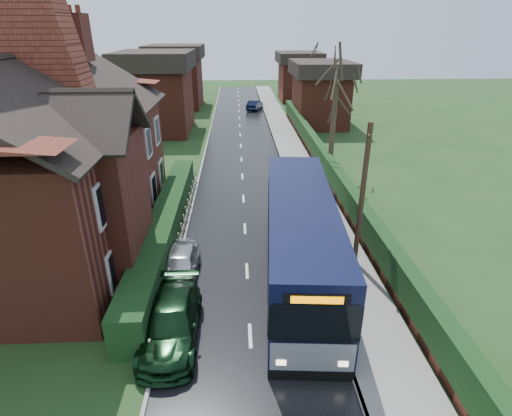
{
  "coord_description": "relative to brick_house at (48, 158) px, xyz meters",
  "views": [
    {
      "loc": [
        -0.31,
        -12.65,
        9.71
      ],
      "look_at": [
        0.52,
        4.67,
        1.8
      ],
      "focal_mm": 28.0,
      "sensor_mm": 36.0,
      "label": 1
    }
  ],
  "objects": [
    {
      "name": "ground",
      "position": [
        8.73,
        -4.78,
        -4.38
      ],
      "size": [
        140.0,
        140.0,
        0.0
      ],
      "primitive_type": "plane",
      "color": "#28471E",
      "rests_on": "ground"
    },
    {
      "name": "road",
      "position": [
        8.73,
        5.22,
        -4.37
      ],
      "size": [
        6.0,
        100.0,
        0.02
      ],
      "primitive_type": "cube",
      "color": "black",
      "rests_on": "ground"
    },
    {
      "name": "pavement",
      "position": [
        12.98,
        5.22,
        -4.31
      ],
      "size": [
        2.5,
        100.0,
        0.14
      ],
      "primitive_type": "cube",
      "color": "slate",
      "rests_on": "ground"
    },
    {
      "name": "kerb_right",
      "position": [
        11.78,
        5.22,
        -4.31
      ],
      "size": [
        0.12,
        100.0,
        0.14
      ],
      "primitive_type": "cube",
      "color": "gray",
      "rests_on": "ground"
    },
    {
      "name": "kerb_left",
      "position": [
        5.68,
        5.22,
        -4.33
      ],
      "size": [
        0.12,
        100.0,
        0.1
      ],
      "primitive_type": "cube",
      "color": "gray",
      "rests_on": "ground"
    },
    {
      "name": "front_hedge",
      "position": [
        4.83,
        0.22,
        -3.58
      ],
      "size": [
        1.2,
        16.0,
        1.6
      ],
      "primitive_type": "cube",
      "color": "black",
      "rests_on": "ground"
    },
    {
      "name": "picket_fence",
      "position": [
        5.58,
        0.22,
        -3.93
      ],
      "size": [
        0.1,
        16.0,
        0.9
      ],
      "primitive_type": null,
      "color": "tan",
      "rests_on": "ground"
    },
    {
      "name": "right_wall_hedge",
      "position": [
        14.53,
        5.22,
        -3.36
      ],
      "size": [
        0.6,
        50.0,
        1.8
      ],
      "color": "maroon",
      "rests_on": "ground"
    },
    {
      "name": "brick_house",
      "position": [
        0.0,
        0.0,
        0.0
      ],
      "size": [
        9.3,
        14.6,
        10.3
      ],
      "color": "maroon",
      "rests_on": "ground"
    },
    {
      "name": "bus",
      "position": [
        10.93,
        -3.12,
        -2.65
      ],
      "size": [
        3.5,
        11.61,
        3.47
      ],
      "rotation": [
        0.0,
        0.0,
        -0.08
      ],
      "color": "black",
      "rests_on": "ground"
    },
    {
      "name": "car_silver",
      "position": [
        5.93,
        -3.08,
        -3.75
      ],
      "size": [
        1.51,
        3.68,
        1.25
      ],
      "primitive_type": "imported",
      "rotation": [
        0.0,
        0.0,
        -0.01
      ],
      "color": "silver",
      "rests_on": "ground"
    },
    {
      "name": "car_green",
      "position": [
        6.09,
        -6.72,
        -3.72
      ],
      "size": [
        1.84,
        4.5,
        1.31
      ],
      "primitive_type": "imported",
      "rotation": [
        0.0,
        0.0,
        0.0
      ],
      "color": "black",
      "rests_on": "ground"
    },
    {
      "name": "car_distant",
      "position": [
        10.73,
        34.04,
        -3.76
      ],
      "size": [
        2.37,
        3.94,
        1.23
      ],
      "primitive_type": "imported",
      "rotation": [
        0.0,
        0.0,
        2.83
      ],
      "color": "black",
      "rests_on": "ground"
    },
    {
      "name": "bus_stop_sign",
      "position": [
        11.93,
        -3.08,
        -2.55
      ],
      "size": [
        0.12,
        0.42,
        2.77
      ],
      "rotation": [
        0.0,
        0.0,
        -0.15
      ],
      "color": "slate",
      "rests_on": "ground"
    },
    {
      "name": "telegraph_pole",
      "position": [
        13.53,
        -2.46,
        -1.14
      ],
      "size": [
        0.37,
        0.79,
        6.39
      ],
      "rotation": [
        0.0,
        0.0,
        -0.38
      ],
      "color": "#2F2015",
      "rests_on": "ground"
    },
    {
      "name": "tree_right_far",
      "position": [
        14.85,
        8.85,
        2.61
      ],
      "size": [
        4.84,
        4.84,
        9.35
      ],
      "color": "#362B20",
      "rests_on": "ground"
    },
    {
      "name": "tree_house_side",
      "position": [
        -3.73,
        6.76,
        2.73
      ],
      "size": [
        4.19,
        4.19,
        9.52
      ],
      "color": "#342A1F",
      "rests_on": "ground"
    }
  ]
}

